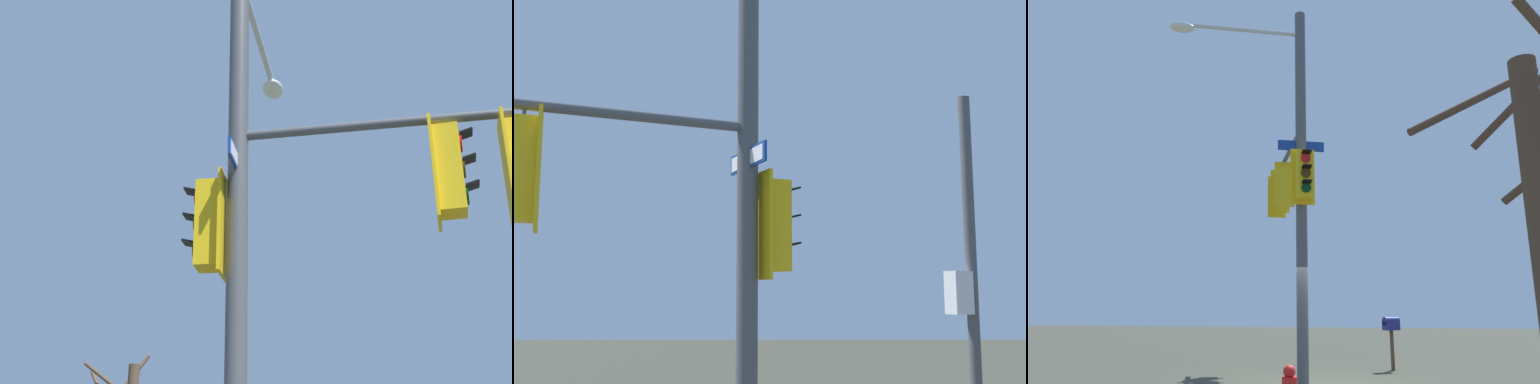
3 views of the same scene
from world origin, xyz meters
The scene contains 1 object.
main_signal_pole_assembly centered at (0.98, -0.62, 4.92)m, with size 3.50×6.07×8.84m.
Camera 1 is at (-6.28, -4.26, 1.38)m, focal length 50.71 mm.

